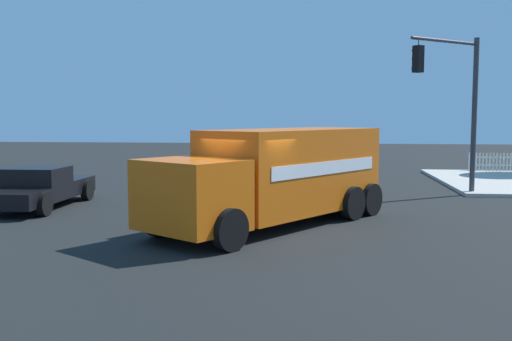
% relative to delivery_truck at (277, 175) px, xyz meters
% --- Properties ---
extents(ground_plane, '(100.00, 100.00, 0.00)m').
position_rel_delivery_truck_xyz_m(ground_plane, '(0.64, 1.03, -1.43)').
color(ground_plane, black).
extents(delivery_truck, '(6.58, 7.95, 2.71)m').
position_rel_delivery_truck_xyz_m(delivery_truck, '(0.00, 0.00, 0.00)').
color(delivery_truck, orange).
rests_on(delivery_truck, ground).
extents(traffic_light_primary, '(2.92, 2.41, 5.94)m').
position_rel_delivery_truck_xyz_m(traffic_light_primary, '(-6.28, -6.44, 2.58)').
color(traffic_light_primary, '#38383D').
rests_on(traffic_light_primary, sidewalk_corner_near).
extents(pickup_black, '(2.30, 5.22, 1.38)m').
position_rel_delivery_truck_xyz_m(pickup_black, '(8.26, -2.24, -0.70)').
color(pickup_black, black).
rests_on(pickup_black, ground).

